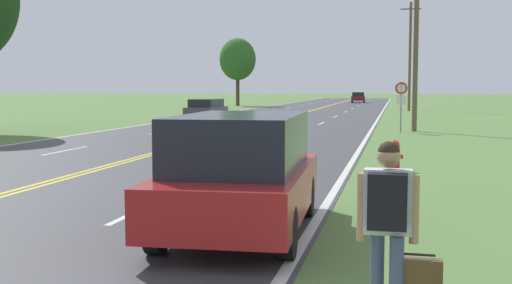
{
  "coord_description": "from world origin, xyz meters",
  "views": [
    {
      "loc": [
        7.56,
        -2.96,
        2.13
      ],
      "look_at": [
        5.09,
        8.27,
        1.15
      ],
      "focal_mm": 45.0,
      "sensor_mm": 36.0,
      "label": 1
    }
  ],
  "objects_px": {
    "car_maroon_sedan_mid_near": "(358,97)",
    "car_dark_grey_hatchback_approaching": "(206,109)",
    "fire_hydrant": "(394,155)",
    "traffic_sign": "(401,94)",
    "tree_behind_sign": "(238,59)",
    "hitchhiker_person": "(388,212)",
    "car_red_suv_nearest": "(241,171)"
  },
  "relations": [
    {
      "from": "car_red_suv_nearest",
      "to": "car_dark_grey_hatchback_approaching",
      "type": "relative_size",
      "value": 1.09
    },
    {
      "from": "car_red_suv_nearest",
      "to": "tree_behind_sign",
      "type": "bearing_deg",
      "value": -168.67
    },
    {
      "from": "car_maroon_sedan_mid_near",
      "to": "car_dark_grey_hatchback_approaching",
      "type": "bearing_deg",
      "value": -10.7
    },
    {
      "from": "tree_behind_sign",
      "to": "car_red_suv_nearest",
      "type": "relative_size",
      "value": 1.71
    },
    {
      "from": "car_dark_grey_hatchback_approaching",
      "to": "traffic_sign",
      "type": "bearing_deg",
      "value": -124.58
    },
    {
      "from": "tree_behind_sign",
      "to": "car_dark_grey_hatchback_approaching",
      "type": "distance_m",
      "value": 31.76
    },
    {
      "from": "car_maroon_sedan_mid_near",
      "to": "traffic_sign",
      "type": "bearing_deg",
      "value": 2.63
    },
    {
      "from": "hitchhiker_person",
      "to": "fire_hydrant",
      "type": "distance_m",
      "value": 10.86
    },
    {
      "from": "car_red_suv_nearest",
      "to": "car_maroon_sedan_mid_near",
      "type": "height_order",
      "value": "car_red_suv_nearest"
    },
    {
      "from": "traffic_sign",
      "to": "car_maroon_sedan_mid_near",
      "type": "bearing_deg",
      "value": 95.33
    },
    {
      "from": "car_dark_grey_hatchback_approaching",
      "to": "car_maroon_sedan_mid_near",
      "type": "height_order",
      "value": "car_maroon_sedan_mid_near"
    },
    {
      "from": "car_dark_grey_hatchback_approaching",
      "to": "car_maroon_sedan_mid_near",
      "type": "distance_m",
      "value": 49.15
    },
    {
      "from": "traffic_sign",
      "to": "car_dark_grey_hatchback_approaching",
      "type": "distance_m",
      "value": 15.16
    },
    {
      "from": "traffic_sign",
      "to": "hitchhiker_person",
      "type": "bearing_deg",
      "value": -90.58
    },
    {
      "from": "hitchhiker_person",
      "to": "fire_hydrant",
      "type": "height_order",
      "value": "hitchhiker_person"
    },
    {
      "from": "traffic_sign",
      "to": "car_maroon_sedan_mid_near",
      "type": "relative_size",
      "value": 0.57
    },
    {
      "from": "fire_hydrant",
      "to": "car_red_suv_nearest",
      "type": "bearing_deg",
      "value": -105.63
    },
    {
      "from": "hitchhiker_person",
      "to": "traffic_sign",
      "type": "bearing_deg",
      "value": 0.13
    },
    {
      "from": "tree_behind_sign",
      "to": "car_dark_grey_hatchback_approaching",
      "type": "relative_size",
      "value": 1.87
    },
    {
      "from": "car_dark_grey_hatchback_approaching",
      "to": "tree_behind_sign",
      "type": "bearing_deg",
      "value": 11.88
    },
    {
      "from": "hitchhiker_person",
      "to": "car_red_suv_nearest",
      "type": "distance_m",
      "value": 3.8
    },
    {
      "from": "tree_behind_sign",
      "to": "traffic_sign",
      "type": "bearing_deg",
      "value": -65.87
    },
    {
      "from": "hitchhiker_person",
      "to": "car_maroon_sedan_mid_near",
      "type": "bearing_deg",
      "value": 4.25
    },
    {
      "from": "fire_hydrant",
      "to": "car_maroon_sedan_mid_near",
      "type": "relative_size",
      "value": 0.19
    },
    {
      "from": "fire_hydrant",
      "to": "tree_behind_sign",
      "type": "relative_size",
      "value": 0.1
    },
    {
      "from": "fire_hydrant",
      "to": "car_maroon_sedan_mid_near",
      "type": "bearing_deg",
      "value": 94.1
    },
    {
      "from": "tree_behind_sign",
      "to": "car_maroon_sedan_mid_near",
      "type": "relative_size",
      "value": 1.82
    },
    {
      "from": "fire_hydrant",
      "to": "tree_behind_sign",
      "type": "height_order",
      "value": "tree_behind_sign"
    },
    {
      "from": "hitchhiker_person",
      "to": "car_red_suv_nearest",
      "type": "height_order",
      "value": "car_red_suv_nearest"
    },
    {
      "from": "traffic_sign",
      "to": "tree_behind_sign",
      "type": "bearing_deg",
      "value": 114.13
    },
    {
      "from": "car_dark_grey_hatchback_approaching",
      "to": "hitchhiker_person",
      "type": "bearing_deg",
      "value": -159.01
    },
    {
      "from": "fire_hydrant",
      "to": "traffic_sign",
      "type": "relative_size",
      "value": 0.33
    }
  ]
}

